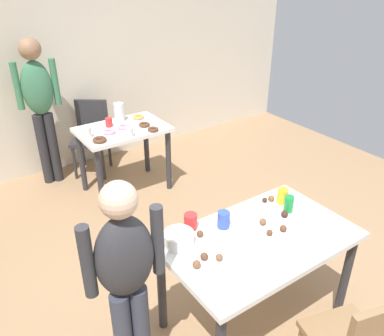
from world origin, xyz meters
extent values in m
plane|color=#9E7A56|center=(0.00, 0.00, 0.00)|extent=(6.40, 6.40, 0.00)
cube|color=beige|center=(0.00, 3.20, 1.30)|extent=(6.40, 0.10, 2.60)
cube|color=white|center=(0.00, -0.01, 0.73)|extent=(1.25, 0.76, 0.04)
cylinder|color=#2D2D33|center=(0.56, -0.33, 0.35)|extent=(0.06, 0.06, 0.71)
cylinder|color=#2D2D33|center=(-0.56, 0.31, 0.35)|extent=(0.06, 0.06, 0.71)
cylinder|color=#2D2D33|center=(0.56, 0.31, 0.35)|extent=(0.06, 0.06, 0.71)
cube|color=white|center=(0.08, 2.19, 0.73)|extent=(0.93, 0.63, 0.04)
cylinder|color=#2D2D33|center=(-0.32, 1.93, 0.35)|extent=(0.06, 0.06, 0.71)
cylinder|color=#2D2D33|center=(0.48, 1.93, 0.35)|extent=(0.06, 0.06, 0.71)
cylinder|color=#2D2D33|center=(-0.32, 2.44, 0.35)|extent=(0.06, 0.06, 0.71)
cylinder|color=#2D2D33|center=(0.48, 2.44, 0.35)|extent=(0.06, 0.06, 0.71)
cylinder|color=olive|center=(0.27, -0.57, 0.21)|extent=(0.04, 0.04, 0.41)
cube|color=#2D2D33|center=(-0.08, 2.78, 0.43)|extent=(0.56, 0.56, 0.04)
cube|color=#2D2D33|center=(0.03, 2.93, 0.66)|extent=(0.33, 0.26, 0.42)
cylinder|color=#2D2D33|center=(-0.04, 2.55, 0.21)|extent=(0.04, 0.04, 0.41)
cylinder|color=#2D2D33|center=(-0.32, 2.75, 0.21)|extent=(0.04, 0.04, 0.41)
cylinder|color=#2D2D33|center=(0.16, 2.82, 0.21)|extent=(0.04, 0.04, 0.41)
cylinder|color=#2D2D33|center=(-0.11, 3.02, 0.21)|extent=(0.04, 0.04, 0.41)
cylinder|color=#383D4C|center=(-0.85, 0.07, 0.36)|extent=(0.11, 0.11, 0.71)
ellipsoid|color=#333338|center=(-0.90, 0.07, 0.97)|extent=(0.34, 0.24, 0.51)
sphere|color=beige|center=(-0.90, 0.07, 1.32)|extent=(0.19, 0.19, 0.19)
cylinder|color=#333338|center=(-1.09, 0.10, 1.00)|extent=(0.08, 0.08, 0.43)
cylinder|color=#333338|center=(-0.72, 0.05, 1.00)|extent=(0.08, 0.08, 0.43)
cylinder|color=#28282D|center=(-0.50, 2.85, 0.42)|extent=(0.11, 0.11, 0.83)
cylinder|color=#28282D|center=(-0.61, 2.87, 0.42)|extent=(0.11, 0.11, 0.83)
ellipsoid|color=#3D7A56|center=(-0.55, 2.86, 1.12)|extent=(0.35, 0.25, 0.59)
sphere|color=#997051|center=(-0.55, 2.86, 1.53)|extent=(0.22, 0.22, 0.22)
cylinder|color=#3D7A56|center=(-0.37, 2.83, 1.17)|extent=(0.08, 0.08, 0.50)
cylinder|color=#3D7A56|center=(-0.74, 2.89, 1.17)|extent=(0.08, 0.08, 0.50)
cylinder|color=white|center=(-0.47, 0.22, 0.79)|extent=(0.19, 0.19, 0.09)
cylinder|color=#198438|center=(0.37, 0.10, 0.81)|extent=(0.07, 0.07, 0.12)
cube|color=silver|center=(-0.13, 0.00, 0.75)|extent=(0.17, 0.02, 0.01)
cylinder|color=red|center=(-0.32, 0.32, 0.80)|extent=(0.09, 0.09, 0.11)
cylinder|color=#3351B2|center=(-0.13, 0.21, 0.81)|extent=(0.08, 0.08, 0.12)
cylinder|color=yellow|center=(0.41, 0.20, 0.81)|extent=(0.08, 0.08, 0.11)
sphere|color=brown|center=(0.17, -0.05, 0.77)|extent=(0.05, 0.05, 0.05)
sphere|color=brown|center=(0.06, -0.03, 0.77)|extent=(0.04, 0.04, 0.04)
sphere|color=brown|center=(-0.32, 0.21, 0.77)|extent=(0.04, 0.04, 0.04)
sphere|color=brown|center=(-0.50, -0.01, 0.77)|extent=(0.05, 0.05, 0.05)
sphere|color=brown|center=(-0.36, -0.04, 0.77)|extent=(0.04, 0.04, 0.04)
sphere|color=brown|center=(0.36, 0.26, 0.77)|extent=(0.05, 0.05, 0.05)
sphere|color=#3D2319|center=(0.29, 0.06, 0.77)|extent=(0.05, 0.05, 0.05)
sphere|color=#3D2319|center=(0.31, 0.28, 0.77)|extent=(0.04, 0.04, 0.04)
sphere|color=brown|center=(0.11, 0.08, 0.77)|extent=(0.05, 0.05, 0.05)
sphere|color=brown|center=(-0.43, 0.02, 0.77)|extent=(0.05, 0.05, 0.05)
cylinder|color=white|center=(0.15, 2.39, 0.85)|extent=(0.11, 0.11, 0.20)
cylinder|color=white|center=(-0.32, 2.15, 0.81)|extent=(0.08, 0.08, 0.11)
cylinder|color=red|center=(-0.02, 2.30, 0.80)|extent=(0.07, 0.07, 0.10)
cylinder|color=white|center=(0.05, 1.94, 0.80)|extent=(0.08, 0.08, 0.09)
torus|color=pink|center=(-0.09, 2.13, 0.77)|extent=(0.13, 0.13, 0.04)
torus|color=gold|center=(0.35, 2.34, 0.77)|extent=(0.13, 0.13, 0.04)
torus|color=pink|center=(0.09, 2.16, 0.77)|extent=(0.14, 0.14, 0.04)
torus|color=brown|center=(-0.26, 1.99, 0.77)|extent=(0.14, 0.14, 0.04)
torus|color=brown|center=(0.30, 2.10, 0.77)|extent=(0.12, 0.12, 0.04)
torus|color=brown|center=(0.31, 1.93, 0.77)|extent=(0.12, 0.12, 0.03)
camera|label=1|loc=(-1.52, -1.45, 2.34)|focal=37.04mm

